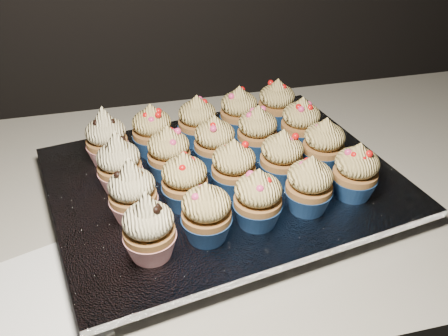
% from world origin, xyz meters
% --- Properties ---
extents(worktop, '(2.44, 0.64, 0.04)m').
position_xyz_m(worktop, '(0.00, 1.70, 0.88)').
color(worktop, beige).
rests_on(worktop, cabinet).
extents(napkin, '(0.22, 0.22, 0.00)m').
position_xyz_m(napkin, '(-0.27, 1.51, 0.90)').
color(napkin, white).
rests_on(napkin, worktop).
extents(baking_tray, '(0.50, 0.42, 0.02)m').
position_xyz_m(baking_tray, '(0.02, 1.67, 0.91)').
color(baking_tray, black).
rests_on(baking_tray, worktop).
extents(foil_lining, '(0.55, 0.46, 0.01)m').
position_xyz_m(foil_lining, '(0.02, 1.67, 0.93)').
color(foil_lining, silver).
rests_on(foil_lining, baking_tray).
extents(cupcake_0, '(0.06, 0.06, 0.10)m').
position_xyz_m(cupcake_0, '(-0.11, 1.53, 0.97)').
color(cupcake_0, '#A31620').
rests_on(cupcake_0, foil_lining).
extents(cupcake_1, '(0.06, 0.06, 0.08)m').
position_xyz_m(cupcake_1, '(-0.03, 1.55, 0.97)').
color(cupcake_1, navy).
rests_on(cupcake_1, foil_lining).
extents(cupcake_2, '(0.06, 0.06, 0.08)m').
position_xyz_m(cupcake_2, '(0.03, 1.56, 0.97)').
color(cupcake_2, navy).
rests_on(cupcake_2, foil_lining).
extents(cupcake_3, '(0.06, 0.06, 0.08)m').
position_xyz_m(cupcake_3, '(0.11, 1.57, 0.97)').
color(cupcake_3, navy).
rests_on(cupcake_3, foil_lining).
extents(cupcake_4, '(0.06, 0.06, 0.08)m').
position_xyz_m(cupcake_4, '(0.18, 1.59, 0.97)').
color(cupcake_4, navy).
rests_on(cupcake_4, foil_lining).
extents(cupcake_5, '(0.06, 0.06, 0.10)m').
position_xyz_m(cupcake_5, '(-0.12, 1.61, 0.97)').
color(cupcake_5, '#A31620').
rests_on(cupcake_5, foil_lining).
extents(cupcake_6, '(0.06, 0.06, 0.08)m').
position_xyz_m(cupcake_6, '(-0.05, 1.62, 0.97)').
color(cupcake_6, navy).
rests_on(cupcake_6, foil_lining).
extents(cupcake_7, '(0.06, 0.06, 0.08)m').
position_xyz_m(cupcake_7, '(0.02, 1.64, 0.97)').
color(cupcake_7, navy).
rests_on(cupcake_7, foil_lining).
extents(cupcake_8, '(0.06, 0.06, 0.08)m').
position_xyz_m(cupcake_8, '(0.09, 1.64, 0.97)').
color(cupcake_8, navy).
rests_on(cupcake_8, foil_lining).
extents(cupcake_9, '(0.06, 0.06, 0.08)m').
position_xyz_m(cupcake_9, '(0.17, 1.66, 0.97)').
color(cupcake_9, navy).
rests_on(cupcake_9, foil_lining).
extents(cupcake_10, '(0.06, 0.06, 0.10)m').
position_xyz_m(cupcake_10, '(-0.13, 1.68, 0.97)').
color(cupcake_10, '#A31620').
rests_on(cupcake_10, foil_lining).
extents(cupcake_11, '(0.06, 0.06, 0.08)m').
position_xyz_m(cupcake_11, '(-0.06, 1.69, 0.97)').
color(cupcake_11, navy).
rests_on(cupcake_11, foil_lining).
extents(cupcake_12, '(0.06, 0.06, 0.08)m').
position_xyz_m(cupcake_12, '(0.01, 1.71, 0.97)').
color(cupcake_12, navy).
rests_on(cupcake_12, foil_lining).
extents(cupcake_13, '(0.06, 0.06, 0.08)m').
position_xyz_m(cupcake_13, '(0.08, 1.72, 0.97)').
color(cupcake_13, navy).
rests_on(cupcake_13, foil_lining).
extents(cupcake_14, '(0.06, 0.06, 0.08)m').
position_xyz_m(cupcake_14, '(0.16, 1.73, 0.97)').
color(cupcake_14, navy).
rests_on(cupcake_14, foil_lining).
extents(cupcake_15, '(0.06, 0.06, 0.10)m').
position_xyz_m(cupcake_15, '(-0.14, 1.75, 0.97)').
color(cupcake_15, '#A31620').
rests_on(cupcake_15, foil_lining).
extents(cupcake_16, '(0.06, 0.06, 0.08)m').
position_xyz_m(cupcake_16, '(-0.07, 1.76, 0.97)').
color(cupcake_16, navy).
rests_on(cupcake_16, foil_lining).
extents(cupcake_17, '(0.06, 0.06, 0.08)m').
position_xyz_m(cupcake_17, '(-0.00, 1.78, 0.97)').
color(cupcake_17, navy).
rests_on(cupcake_17, foil_lining).
extents(cupcake_18, '(0.06, 0.06, 0.08)m').
position_xyz_m(cupcake_18, '(0.07, 1.79, 0.97)').
color(cupcake_18, navy).
rests_on(cupcake_18, foil_lining).
extents(cupcake_19, '(0.06, 0.06, 0.08)m').
position_xyz_m(cupcake_19, '(0.14, 1.80, 0.97)').
color(cupcake_19, navy).
rests_on(cupcake_19, foil_lining).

